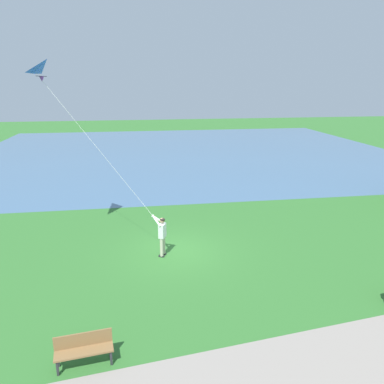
% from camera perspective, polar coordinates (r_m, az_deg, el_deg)
% --- Properties ---
extents(ground_plane, '(120.00, 120.00, 0.00)m').
position_cam_1_polar(ground_plane, '(16.77, -2.49, -9.00)').
color(ground_plane, '#33702D').
extents(lake_water, '(36.00, 44.00, 0.01)m').
position_cam_1_polar(lake_water, '(40.51, -0.80, 6.24)').
color(lake_water, '#476B8E').
rests_on(lake_water, ground).
extents(walkway_path, '(6.46, 32.04, 0.02)m').
position_cam_1_polar(walkway_path, '(11.06, 13.95, -24.73)').
color(walkway_path, gray).
rests_on(walkway_path, ground).
extents(person_kite_flyer, '(0.51, 0.63, 1.83)m').
position_cam_1_polar(person_kite_flyer, '(15.97, -4.62, -6.27)').
color(person_kite_flyer, '#232328').
rests_on(person_kite_flyer, ground).
extents(flying_kite, '(2.89, 4.47, 6.27)m').
position_cam_1_polar(flying_kite, '(17.29, -21.10, 16.75)').
color(flying_kite, blue).
extents(park_bench_near_walkway, '(0.63, 1.54, 0.88)m').
position_cam_1_polar(park_bench_near_walkway, '(10.99, -16.19, -21.82)').
color(park_bench_near_walkway, olive).
rests_on(park_bench_near_walkway, ground).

